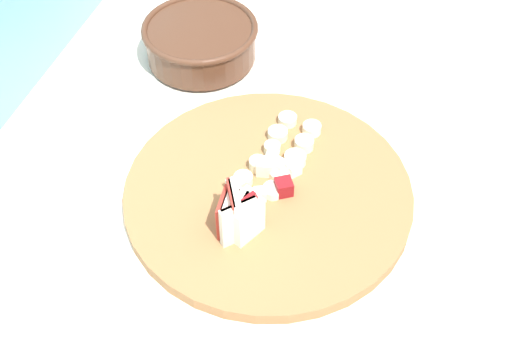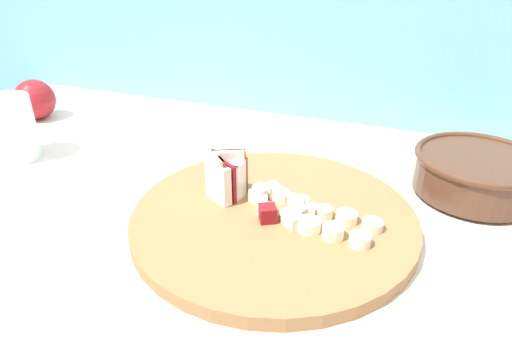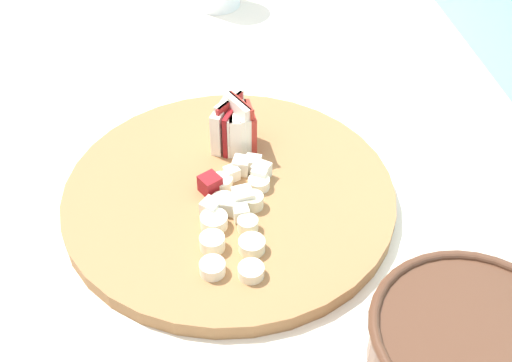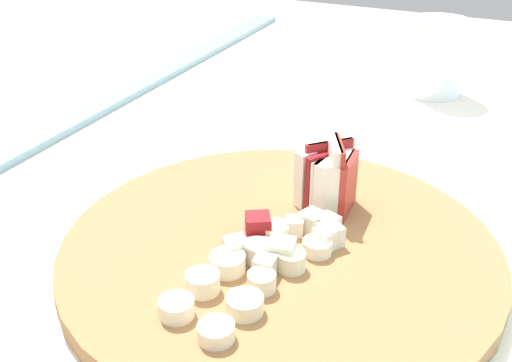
% 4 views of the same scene
% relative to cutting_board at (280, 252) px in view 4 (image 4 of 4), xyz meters
% --- Properties ---
extents(cutting_board, '(0.37, 0.37, 0.02)m').
position_rel_cutting_board_xyz_m(cutting_board, '(0.00, 0.00, 0.00)').
color(cutting_board, olive).
rests_on(cutting_board, tiled_countertop).
extents(apple_wedge_fan, '(0.06, 0.05, 0.07)m').
position_rel_cutting_board_xyz_m(apple_wedge_fan, '(-0.08, 0.02, 0.04)').
color(apple_wedge_fan, '#A32323').
rests_on(apple_wedge_fan, cutting_board).
extents(apple_dice_pile, '(0.10, 0.09, 0.02)m').
position_rel_cutting_board_xyz_m(apple_dice_pile, '(0.00, 0.01, 0.02)').
color(apple_dice_pile, white).
rests_on(apple_dice_pile, cutting_board).
extents(banana_slice_rows, '(0.16, 0.09, 0.02)m').
position_rel_cutting_board_xyz_m(banana_slice_rows, '(0.06, -0.00, 0.02)').
color(banana_slice_rows, white).
rests_on(banana_slice_rows, cutting_board).
extents(small_jar, '(0.08, 0.08, 0.11)m').
position_rel_cutting_board_xyz_m(small_jar, '(-0.48, 0.04, 0.04)').
color(small_jar, white).
rests_on(small_jar, tiled_countertop).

